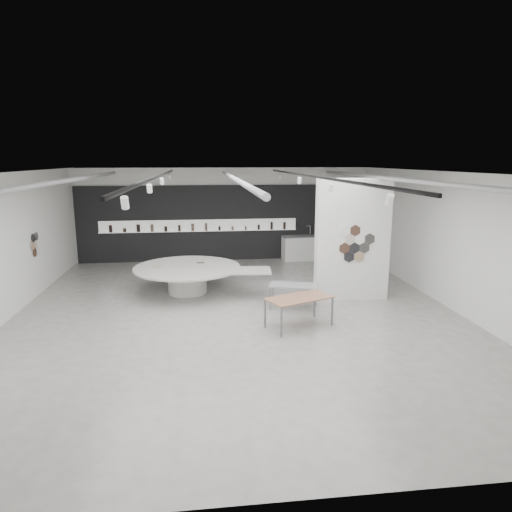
{
  "coord_description": "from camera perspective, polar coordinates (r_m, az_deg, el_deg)",
  "views": [
    {
      "loc": [
        -0.9,
        -11.79,
        4.14
      ],
      "look_at": [
        0.66,
        1.2,
        1.35
      ],
      "focal_mm": 32.0,
      "sensor_mm": 36.0,
      "label": 1
    }
  ],
  "objects": [
    {
      "name": "kitchen_counter",
      "position": [
        19.14,
        5.96,
        1.03
      ],
      "size": [
        1.84,
        0.84,
        1.41
      ],
      "rotation": [
        0.0,
        0.0,
        0.08
      ],
      "color": "white",
      "rests_on": "ground"
    },
    {
      "name": "sample_table_wood",
      "position": [
        11.47,
        5.41,
        -5.44
      ],
      "size": [
        1.82,
        1.4,
        0.76
      ],
      "rotation": [
        0.0,
        0.0,
        0.42
      ],
      "color": "#8E6249",
      "rests_on": "ground"
    },
    {
      "name": "sample_table_stone",
      "position": [
        12.89,
        4.69,
        -3.85
      ],
      "size": [
        1.46,
        1.04,
        0.68
      ],
      "rotation": [
        0.0,
        0.0,
        -0.31
      ],
      "color": "gray",
      "rests_on": "ground"
    },
    {
      "name": "display_island",
      "position": [
        14.46,
        -8.31,
        -2.46
      ],
      "size": [
        4.39,
        3.62,
        0.85
      ],
      "rotation": [
        0.0,
        0.0,
        -0.09
      ],
      "color": "white",
      "rests_on": "ground"
    },
    {
      "name": "partition_column",
      "position": [
        13.72,
        11.98,
        1.95
      ],
      "size": [
        2.2,
        0.38,
        3.6
      ],
      "color": "white",
      "rests_on": "ground"
    },
    {
      "name": "room",
      "position": [
        11.99,
        -2.88,
        2.09
      ],
      "size": [
        12.02,
        14.02,
        3.82
      ],
      "color": "#9E9A94",
      "rests_on": "ground"
    },
    {
      "name": "back_wall_display",
      "position": [
        18.92,
        -4.3,
        4.1
      ],
      "size": [
        11.8,
        0.27,
        3.1
      ],
      "color": "black",
      "rests_on": "ground"
    }
  ]
}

